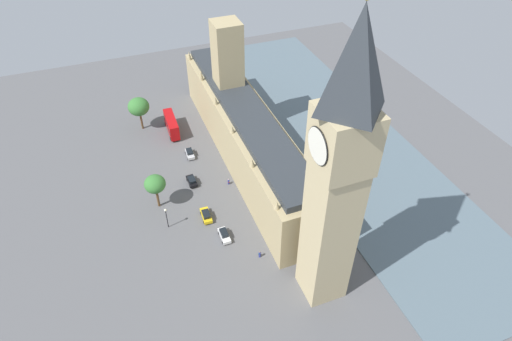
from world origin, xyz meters
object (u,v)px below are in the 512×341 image
car_black_opposite_hall (192,181)px  plane_tree_kerbside (155,184)px  car_white_under_trees (224,235)px  plane_tree_trailing (139,107)px  car_yellow_cab_corner (206,215)px  car_silver_leading (190,153)px  clock_tower (338,175)px  double_decker_bus_midblock (171,124)px  street_lamp_far_end (166,214)px  pedestrian_by_river_gate (229,182)px  parliament_building (244,129)px  pedestrian_near_tower (260,254)px

car_black_opposite_hall → plane_tree_kerbside: bearing=-155.0°
car_white_under_trees → plane_tree_trailing: size_ratio=0.45×
car_yellow_cab_corner → car_black_opposite_hall: bearing=92.3°
car_silver_leading → car_yellow_cab_corner: (2.17, 23.12, 0.00)m
clock_tower → double_decker_bus_midblock: (15.29, -60.80, -26.16)m
car_silver_leading → car_black_opposite_hall: same height
car_black_opposite_hall → car_yellow_cab_corner: same height
car_black_opposite_hall → street_lamp_far_end: size_ratio=0.78×
car_yellow_cab_corner → pedestrian_by_river_gate: car_yellow_cab_corner is taller
car_yellow_cab_corner → street_lamp_far_end: bearing=179.3°
parliament_building → street_lamp_far_end: size_ratio=12.90×
parliament_building → street_lamp_far_end: bearing=36.4°
pedestrian_near_tower → plane_tree_kerbside: (16.43, -22.14, 6.04)m
pedestrian_by_river_gate → plane_tree_kerbside: plane_tree_kerbside is taller
double_decker_bus_midblock → car_silver_leading: size_ratio=2.38×
car_white_under_trees → plane_tree_trailing: bearing=-79.0°
clock_tower → car_white_under_trees: clock_tower is taller
car_yellow_cab_corner → car_silver_leading: bearing=86.6°
pedestrian_near_tower → street_lamp_far_end: bearing=95.6°
parliament_building → double_decker_bus_midblock: (15.59, -17.07, -5.79)m
car_silver_leading → plane_tree_trailing: (9.45, -17.22, 6.32)m
plane_tree_kerbside → street_lamp_far_end: plane_tree_kerbside is taller
clock_tower → pedestrian_near_tower: clock_tower is taller
car_black_opposite_hall → pedestrian_near_tower: (-7.36, 26.85, -0.16)m
parliament_building → car_silver_leading: (13.68, -4.75, -7.53)m
double_decker_bus_midblock → car_silver_leading: (-1.91, 12.32, -1.75)m
parliament_building → car_yellow_cab_corner: (15.85, 18.37, -7.53)m
car_black_opposite_hall → parliament_building: bearing=18.2°
double_decker_bus_midblock → plane_tree_kerbside: 29.61m
car_silver_leading → car_yellow_cab_corner: same height
pedestrian_near_tower → plane_tree_trailing: size_ratio=0.17×
car_silver_leading → plane_tree_kerbside: 20.03m
pedestrian_by_river_gate → plane_tree_trailing: plane_tree_trailing is taller
clock_tower → plane_tree_trailing: size_ratio=5.71×
plane_tree_trailing → parliament_building: bearing=136.5°
car_black_opposite_hall → car_yellow_cab_corner: 12.39m
car_yellow_cab_corner → pedestrian_by_river_gate: 12.27m
car_black_opposite_hall → pedestrian_near_tower: size_ratio=2.70×
plane_tree_trailing → pedestrian_near_tower: bearing=104.9°
double_decker_bus_midblock → car_silver_leading: 12.59m
car_white_under_trees → car_silver_leading: bearing=-90.4°
pedestrian_near_tower → street_lamp_far_end: size_ratio=0.29×
clock_tower → street_lamp_far_end: 43.15m
car_black_opposite_hall → pedestrian_by_river_gate: 9.01m
street_lamp_far_end → car_silver_leading: bearing=-115.3°
pedestrian_by_river_gate → double_decker_bus_midblock: bearing=-75.7°
plane_tree_trailing → street_lamp_far_end: 40.09m
parliament_building → car_black_opposite_hall: bearing=20.6°
car_white_under_trees → plane_tree_kerbside: (11.17, -14.66, 5.88)m
car_silver_leading → car_white_under_trees: bearing=92.4°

